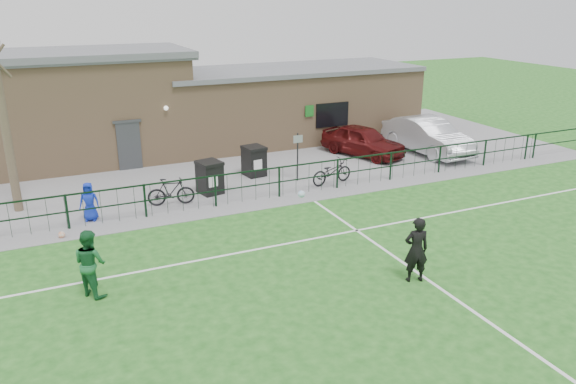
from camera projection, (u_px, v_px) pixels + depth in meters
name	position (u px, v px, depth m)	size (l,w,h in m)	color
ground	(371.00, 301.00, 14.02)	(90.00, 90.00, 0.00)	#1E591A
paving_strip	(211.00, 163.00, 25.62)	(34.00, 13.00, 0.02)	gray
pitch_line_touch	(257.00, 202.00, 20.72)	(28.00, 0.10, 0.01)	white
pitch_line_mid	(301.00, 241.00, 17.46)	(28.00, 0.10, 0.01)	white
pitch_line_perp	(435.00, 285.00, 14.80)	(0.10, 16.00, 0.01)	white
perimeter_fence	(254.00, 185.00, 20.70)	(28.00, 0.10, 1.20)	black
bare_tree	(5.00, 128.00, 18.93)	(0.30, 0.30, 6.00)	#4D3E2E
wheelie_bin_left	(210.00, 178.00, 21.48)	(0.78, 0.88, 1.18)	black
wheelie_bin_right	(254.00, 162.00, 23.61)	(0.78, 0.88, 1.17)	black
sign_post	(298.00, 157.00, 22.79)	(0.06, 0.06, 2.00)	black
car_maroon	(363.00, 141.00, 26.56)	(1.69, 4.20, 1.43)	#490D0D
car_silver	(427.00, 136.00, 26.96)	(1.77, 5.08, 1.68)	#B5B7BD
bicycle_d	(171.00, 192.00, 20.27)	(0.48, 1.69, 1.01)	black
bicycle_e	(332.00, 172.00, 22.58)	(0.66, 1.90, 1.00)	black
spectator_child	(89.00, 202.00, 18.82)	(0.65, 0.42, 1.33)	#132AB3
goalkeeper_kick	(414.00, 248.00, 14.78)	(2.18, 3.86, 1.81)	black
outfield_player	(90.00, 263.00, 14.06)	(0.86, 0.67, 1.77)	#1B5F30
ball_ground	(62.00, 235.00, 17.65)	(0.21, 0.21, 0.21)	silver
clubhouse	(173.00, 105.00, 27.12)	(24.25, 5.40, 4.96)	tan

